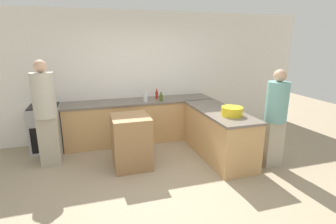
# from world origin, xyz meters

# --- Properties ---
(ground_plane) EXTENTS (14.00, 14.00, 0.00)m
(ground_plane) POSITION_xyz_m (0.00, 0.00, 0.00)
(ground_plane) COLOR tan
(wall_back) EXTENTS (8.00, 0.06, 2.70)m
(wall_back) POSITION_xyz_m (0.00, 2.25, 1.35)
(wall_back) COLOR white
(wall_back) RESTS_ON ground_plane
(counter_back) EXTENTS (3.12, 0.68, 0.88)m
(counter_back) POSITION_xyz_m (0.00, 1.90, 0.44)
(counter_back) COLOR tan
(counter_back) RESTS_ON ground_plane
(counter_peninsula) EXTENTS (0.69, 1.81, 0.88)m
(counter_peninsula) POSITION_xyz_m (1.21, 0.68, 0.44)
(counter_peninsula) COLOR tan
(counter_peninsula) RESTS_ON ground_plane
(range_oven) EXTENTS (0.58, 0.61, 0.89)m
(range_oven) POSITION_xyz_m (-1.85, 1.92, 0.44)
(range_oven) COLOR #ADADB2
(range_oven) RESTS_ON ground_plane
(island_table) EXTENTS (0.62, 0.67, 0.89)m
(island_table) POSITION_xyz_m (-0.39, 0.74, 0.44)
(island_table) COLOR #997047
(island_table) RESTS_ON ground_plane
(mixing_bowl) EXTENTS (0.35, 0.35, 0.15)m
(mixing_bowl) POSITION_xyz_m (1.25, 0.30, 0.95)
(mixing_bowl) COLOR yellow
(mixing_bowl) RESTS_ON counter_peninsula
(vinegar_bottle_clear) EXTENTS (0.09, 0.09, 0.20)m
(vinegar_bottle_clear) POSITION_xyz_m (0.09, 1.73, 0.96)
(vinegar_bottle_clear) COLOR silver
(vinegar_bottle_clear) RESTS_ON counter_back
(hot_sauce_bottle) EXTENTS (0.06, 0.06, 0.22)m
(hot_sauce_bottle) POSITION_xyz_m (0.38, 1.94, 0.97)
(hot_sauce_bottle) COLOR red
(hot_sauce_bottle) RESTS_ON counter_back
(olive_oil_bottle) EXTENTS (0.07, 0.07, 0.19)m
(olive_oil_bottle) POSITION_xyz_m (0.41, 1.71, 0.96)
(olive_oil_bottle) COLOR #475B1E
(olive_oil_bottle) RESTS_ON counter_back
(person_by_range) EXTENTS (0.36, 0.36, 1.81)m
(person_by_range) POSITION_xyz_m (-1.72, 1.18, 0.98)
(person_by_range) COLOR #ADA38E
(person_by_range) RESTS_ON ground_plane
(person_at_peninsula) EXTENTS (0.35, 0.35, 1.66)m
(person_at_peninsula) POSITION_xyz_m (1.91, 0.04, 0.90)
(person_at_peninsula) COLOR #ADA38E
(person_at_peninsula) RESTS_ON ground_plane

